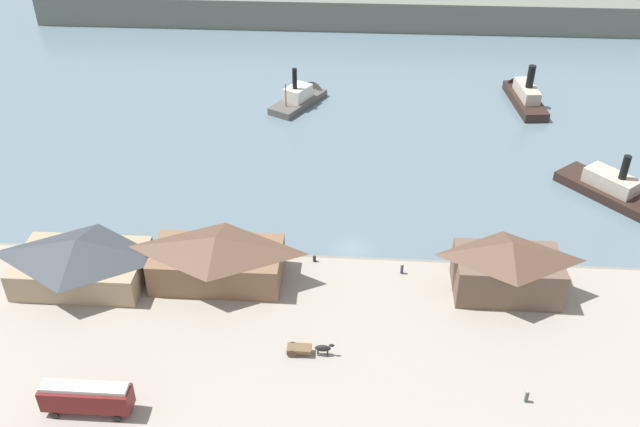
% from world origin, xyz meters
% --- Properties ---
extents(ground_plane, '(320.00, 320.00, 0.00)m').
position_xyz_m(ground_plane, '(0.00, 0.00, 0.00)').
color(ground_plane, slate).
extents(quay_promenade, '(110.00, 36.00, 1.20)m').
position_xyz_m(quay_promenade, '(0.00, -22.00, 0.60)').
color(quay_promenade, gray).
rests_on(quay_promenade, ground).
extents(seawall_edge, '(110.00, 0.80, 1.00)m').
position_xyz_m(seawall_edge, '(0.00, -3.60, 0.50)').
color(seawall_edge, slate).
rests_on(seawall_edge, ground).
extents(ferry_shed_east_terminal, '(17.99, 11.24, 7.08)m').
position_xyz_m(ferry_shed_east_terminal, '(-37.52, -11.31, 4.80)').
color(ferry_shed_east_terminal, '#998466').
rests_on(ferry_shed_east_terminal, quay_promenade).
extents(ferry_shed_customs_shed, '(18.37, 9.69, 7.25)m').
position_xyz_m(ferry_shed_customs_shed, '(-18.54, -9.73, 4.88)').
color(ferry_shed_customs_shed, brown).
rests_on(ferry_shed_customs_shed, quay_promenade).
extents(ferry_shed_central_terminal, '(14.45, 8.73, 8.40)m').
position_xyz_m(ferry_shed_central_terminal, '(21.47, -9.84, 5.46)').
color(ferry_shed_central_terminal, brown).
rests_on(ferry_shed_central_terminal, quay_promenade).
extents(street_tram, '(10.19, 2.65, 4.19)m').
position_xyz_m(street_tram, '(-28.79, -34.21, 3.66)').
color(street_tram, maroon).
rests_on(street_tram, quay_promenade).
extents(horse_cart, '(5.90, 1.59, 1.87)m').
position_xyz_m(horse_cart, '(-4.78, -23.65, 2.12)').
color(horse_cart, brown).
rests_on(horse_cart, quay_promenade).
extents(pedestrian_at_waters_edge, '(0.42, 0.42, 1.68)m').
position_xyz_m(pedestrian_at_waters_edge, '(7.45, -6.87, 1.97)').
color(pedestrian_at_waters_edge, '#33384C').
rests_on(pedestrian_at_waters_edge, quay_promenade).
extents(pedestrian_by_tram, '(0.42, 0.42, 1.71)m').
position_xyz_m(pedestrian_by_tram, '(20.99, -29.54, 1.98)').
color(pedestrian_by_tram, '#3D4C42').
rests_on(pedestrian_by_tram, quay_promenade).
extents(mooring_post_center_east, '(0.44, 0.44, 0.90)m').
position_xyz_m(mooring_post_center_east, '(-5.28, -4.90, 1.65)').
color(mooring_post_center_east, black).
rests_on(mooring_post_center_east, quay_promenade).
extents(ferry_moored_west, '(6.91, 19.87, 10.56)m').
position_xyz_m(ferry_moored_west, '(35.85, 56.26, 1.70)').
color(ferry_moored_west, black).
rests_on(ferry_moored_west, ground).
extents(ferry_approaching_west, '(17.43, 18.74, 10.54)m').
position_xyz_m(ferry_approaching_west, '(45.28, 16.44, 1.43)').
color(ferry_approaching_west, black).
rests_on(ferry_approaching_west, ground).
extents(ferry_near_quay, '(12.39, 16.73, 10.45)m').
position_xyz_m(ferry_near_quay, '(-11.93, 52.69, 1.39)').
color(ferry_near_quay, '#514C47').
rests_on(ferry_near_quay, ground).
extents(far_headland, '(180.00, 24.00, 8.00)m').
position_xyz_m(far_headland, '(0.00, 110.00, 4.00)').
color(far_headland, '#60665B').
rests_on(far_headland, ground).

